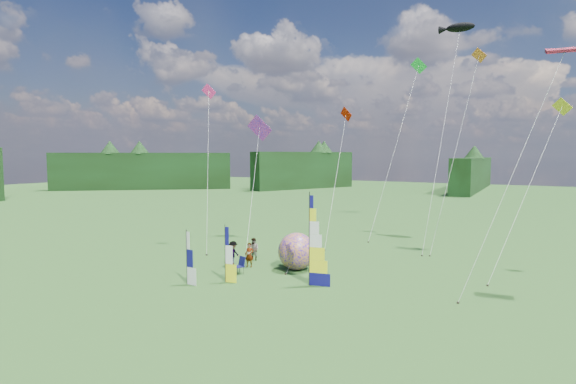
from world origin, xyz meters
The scene contains 19 objects.
ground centered at (0.00, 0.00, 0.00)m, with size 220.00×220.00×0.00m, color #42732C.
treeline_ring centered at (0.00, 0.00, 4.00)m, with size 210.00×210.00×8.00m, color #153D17, non-canonical shape.
feather_banner_main centered at (0.94, 3.14, 2.72)m, with size 1.46×0.10×5.45m, color #100D5C, non-canonical shape.
side_banner_left centered at (-3.85, 1.19, 1.73)m, with size 0.97×0.10×3.46m, color yellow, non-canonical shape.
side_banner_far centered at (-5.63, -0.30, 1.62)m, with size 0.96×0.10×3.24m, color white, non-canonical shape.
bol_inflatable centered at (-1.46, 6.03, 1.27)m, with size 2.54×2.54×2.54m, color #1900A9.
spectator_a centered at (-4.68, 5.04, 0.85)m, with size 0.62×0.41×1.70m, color #66594C.
spectator_b centered at (-5.50, 6.86, 0.84)m, with size 0.81×0.40×1.68m, color #66594C.
spectator_c centered at (-5.84, 4.71, 0.89)m, with size 1.15×0.43×1.78m, color #66594C.
spectator_d centered at (-2.74, 6.75, 0.83)m, with size 0.98×0.40×1.67m, color #66594C.
camp_chair centered at (-4.27, 3.16, 0.58)m, with size 0.66×0.66×1.15m, color #0D0E3F, non-canonical shape.
kite_whale centered at (5.34, 20.67, 10.93)m, with size 3.52×15.72×21.86m, color black, non-canonical shape.
kite_rainbow_delta centered at (-9.25, 12.52, 6.31)m, with size 8.22×12.48×12.62m, color #D82C43, non-canonical shape.
kite_parafoil centered at (11.58, 6.81, 7.86)m, with size 8.45×9.71×15.73m, color red, non-canonical shape.
small_kite_red centered at (-2.97, 16.40, 6.51)m, with size 3.86×10.33×13.01m, color red, non-canonical shape.
small_kite_orange centered at (6.84, 17.82, 8.66)m, with size 4.46×8.59×17.31m, color orange, non-canonical shape.
small_kite_yellow centered at (12.20, 11.94, 6.09)m, with size 5.73×9.69×12.19m, color yellow, non-canonical shape.
small_kite_pink centered at (-11.52, 9.03, 7.34)m, with size 6.01×7.45×14.67m, color #EF287E, non-canonical shape.
small_kite_green centered at (0.60, 22.50, 9.23)m, with size 4.56×12.67×18.47m, color #10A02B, non-canonical shape.
Camera 1 is at (12.73, -20.64, 7.83)m, focal length 28.00 mm.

